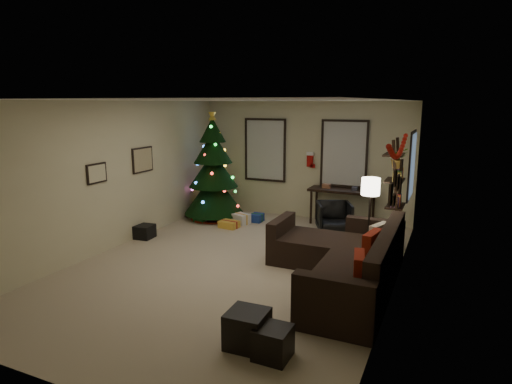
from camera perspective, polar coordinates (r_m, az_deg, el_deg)
floor at (r=7.38m, az=-2.66°, el=-9.59°), size 7.00×7.00×0.00m
ceiling at (r=6.88m, az=-2.88°, el=11.88°), size 7.00×7.00×0.00m
wall_back at (r=10.20m, az=6.21°, el=4.15°), size 5.00×0.00×5.00m
wall_front at (r=4.29m, az=-24.68°, el=-7.37°), size 5.00×0.00×5.00m
wall_left at (r=8.42m, az=-18.11°, el=2.05°), size 0.00×7.00×7.00m
wall_right at (r=6.29m, az=17.97°, el=-1.04°), size 0.00×7.00×7.00m
window_back_left at (r=10.48m, az=1.22°, el=5.51°), size 1.05×0.06×1.50m
window_back_right at (r=9.90m, az=11.43°, el=4.92°), size 1.05×0.06×1.50m
window_right_wall at (r=8.77m, az=19.76°, el=3.30°), size 0.06×0.90×1.30m
christmas_tree at (r=10.10m, az=-5.59°, el=2.39°), size 1.37×1.37×2.55m
presents at (r=9.92m, az=-3.92°, el=-3.35°), size 1.50×1.00×0.28m
sofa at (r=6.78m, az=11.64°, el=-9.07°), size 2.07×2.99×0.91m
pillow_red_a at (r=5.56m, az=13.25°, el=-10.09°), size 0.21×0.47×0.46m
pillow_red_b at (r=6.44m, az=14.91°, el=-7.12°), size 0.21×0.50×0.48m
pillow_cream at (r=7.03m, az=15.76°, el=-5.67°), size 0.27×0.43×0.41m
ottoman_near at (r=5.07m, az=-1.14°, el=-17.44°), size 0.44×0.44×0.41m
ottoman_far at (r=4.89m, az=2.22°, el=-19.05°), size 0.37×0.37×0.35m
desk at (r=9.78m, az=11.23°, el=-0.19°), size 1.47×0.53×0.79m
desk_chair at (r=9.25m, az=10.16°, el=-3.24°), size 0.81×0.79×0.64m
bookshelf at (r=8.14m, az=17.88°, el=-0.81°), size 0.30×0.60×2.06m
potted_plant at (r=7.82m, az=18.08°, el=4.62°), size 0.51×0.48×0.45m
floor_lamp at (r=7.48m, az=14.71°, el=-0.01°), size 0.31×0.31×1.45m
art_map at (r=9.00m, az=-14.60°, el=4.09°), size 0.04×0.60×0.50m
art_abstract at (r=8.08m, az=-20.10°, el=2.31°), size 0.04×0.45×0.35m
gallery at (r=6.18m, az=17.83°, el=0.85°), size 0.03×1.25×0.54m
garland at (r=6.32m, az=18.05°, el=5.53°), size 0.08×1.90×0.30m
stocking_left at (r=10.27m, az=5.56°, el=4.94°), size 0.20×0.05×0.36m
stocking_right at (r=10.07m, az=7.11°, el=4.26°), size 0.20×0.05×0.36m
storage_bin at (r=9.09m, az=-14.87°, el=-4.96°), size 0.56×0.40×0.27m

